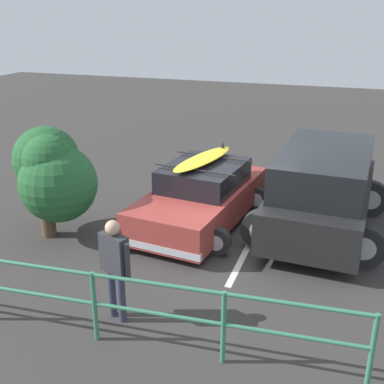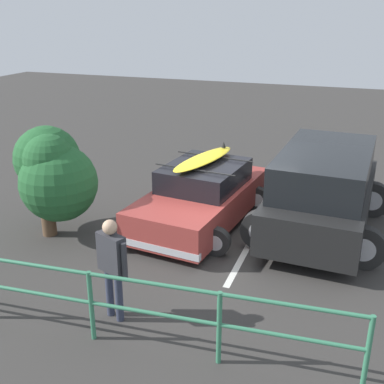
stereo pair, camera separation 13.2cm
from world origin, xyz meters
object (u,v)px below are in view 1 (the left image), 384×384
Objects in this scene: person_bystander at (115,261)px; sedan_car at (202,196)px; bush_near_left at (56,177)px; suv_car at (323,190)px.

sedan_car is at bearing -91.75° from person_bystander.
sedan_car is at bearing -151.03° from bush_near_left.
suv_car is 2.73× the size of person_bystander.
suv_car is at bearing -170.53° from sedan_car.
bush_near_left reaches higher than suv_car.
bush_near_left is at bearing -42.79° from person_bystander.
sedan_car is 2.59m from suv_car.
person_bystander reaches higher than sedan_car.
person_bystander is at bearing 88.25° from sedan_car.
bush_near_left is (2.55, -2.36, 0.26)m from person_bystander.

